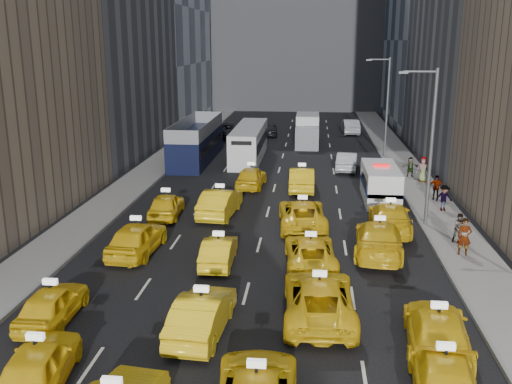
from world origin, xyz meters
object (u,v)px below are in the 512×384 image
at_px(nypd_van, 380,184).
at_px(city_bus, 249,143).
at_px(pedestrian_0, 464,237).
at_px(taxi_0, 38,365).
at_px(double_decker, 197,141).
at_px(box_truck, 307,131).
at_px(taxi_3, 443,373).

xyz_separation_m(nypd_van, city_bus, (-10.29, 12.92, 0.35)).
height_order(nypd_van, pedestrian_0, nypd_van).
distance_m(taxi_0, double_decker, 34.75).
bearing_deg(box_truck, taxi_0, -107.89).
height_order(taxi_0, pedestrian_0, pedestrian_0).
height_order(double_decker, city_bus, double_decker).
bearing_deg(taxi_3, nypd_van, -84.39).
xyz_separation_m(taxi_0, pedestrian_0, (15.84, 12.52, 0.33)).
xyz_separation_m(taxi_3, double_decker, (-14.36, 33.77, 1.09)).
xyz_separation_m(taxi_3, box_truck, (-4.61, 42.31, 0.82)).
bearing_deg(nypd_van, pedestrian_0, -74.97).
xyz_separation_m(taxi_3, city_bus, (-9.78, 34.87, 0.78)).
distance_m(nypd_van, double_decker, 19.01).
bearing_deg(box_truck, city_bus, -132.49).
bearing_deg(nypd_van, taxi_3, -92.15).
height_order(taxi_0, double_decker, double_decker).
height_order(taxi_0, box_truck, box_truck).
bearing_deg(city_bus, double_decker, -166.96).
xyz_separation_m(double_decker, city_bus, (4.58, 1.11, -0.31)).
relative_size(taxi_0, nypd_van, 0.77).
height_order(taxi_3, nypd_van, nypd_van).
relative_size(taxi_0, city_bus, 0.39).
bearing_deg(pedestrian_0, city_bus, 128.44).
xyz_separation_m(taxi_0, taxi_3, (12.39, 0.91, -0.08)).
distance_m(taxi_0, pedestrian_0, 20.19).
distance_m(city_bus, box_truck, 9.05).
height_order(nypd_van, city_bus, city_bus).
xyz_separation_m(taxi_0, nypd_van, (12.90, 22.86, 0.36)).
bearing_deg(double_decker, taxi_3, -65.06).
relative_size(nypd_van, double_decker, 0.47).
bearing_deg(box_truck, pedestrian_0, -82.97).
distance_m(taxi_3, double_decker, 36.71).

